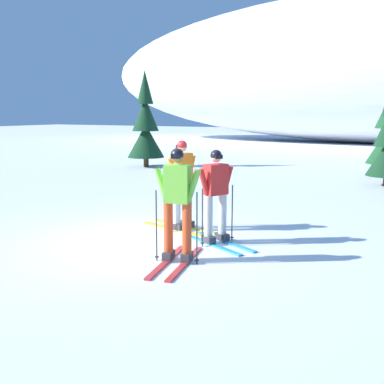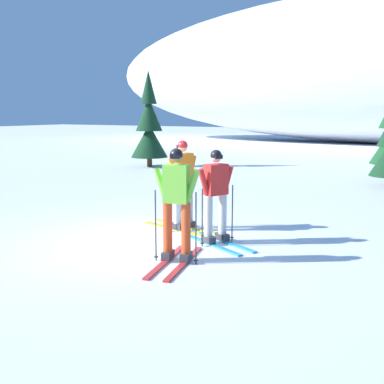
{
  "view_description": "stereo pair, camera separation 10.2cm",
  "coord_description": "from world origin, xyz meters",
  "px_view_note": "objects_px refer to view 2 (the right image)",
  "views": [
    {
      "loc": [
        4.79,
        -6.79,
        2.38
      ],
      "look_at": [
        0.87,
        0.53,
        0.95
      ],
      "focal_mm": 43.81,
      "sensor_mm": 36.0,
      "label": 1
    },
    {
      "loc": [
        4.88,
        -6.74,
        2.38
      ],
      "look_at": [
        0.87,
        0.53,
        0.95
      ],
      "focal_mm": 43.81,
      "sensor_mm": 36.0,
      "label": 2
    }
  ],
  "objects_px": {
    "skier_orange_jacket": "(182,183)",
    "skier_red_jacket": "(216,195)",
    "skier_lime_jacket": "(176,203)",
    "pine_tree_far_left": "(149,127)"
  },
  "relations": [
    {
      "from": "skier_orange_jacket",
      "to": "skier_red_jacket",
      "type": "bearing_deg",
      "value": -29.51
    },
    {
      "from": "skier_lime_jacket",
      "to": "skier_orange_jacket",
      "type": "distance_m",
      "value": 2.1
    },
    {
      "from": "skier_lime_jacket",
      "to": "pine_tree_far_left",
      "type": "height_order",
      "value": "pine_tree_far_left"
    },
    {
      "from": "skier_red_jacket",
      "to": "skier_orange_jacket",
      "type": "bearing_deg",
      "value": 150.49
    },
    {
      "from": "skier_lime_jacket",
      "to": "skier_orange_jacket",
      "type": "relative_size",
      "value": 1.0
    },
    {
      "from": "pine_tree_far_left",
      "to": "skier_red_jacket",
      "type": "bearing_deg",
      "value": -50.37
    },
    {
      "from": "skier_orange_jacket",
      "to": "skier_lime_jacket",
      "type": "bearing_deg",
      "value": -62.55
    },
    {
      "from": "skier_orange_jacket",
      "to": "pine_tree_far_left",
      "type": "height_order",
      "value": "pine_tree_far_left"
    },
    {
      "from": "skier_orange_jacket",
      "to": "pine_tree_far_left",
      "type": "xyz_separation_m",
      "value": [
        -6.82,
        8.91,
        0.78
      ]
    },
    {
      "from": "skier_lime_jacket",
      "to": "skier_red_jacket",
      "type": "height_order",
      "value": "skier_lime_jacket"
    }
  ]
}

